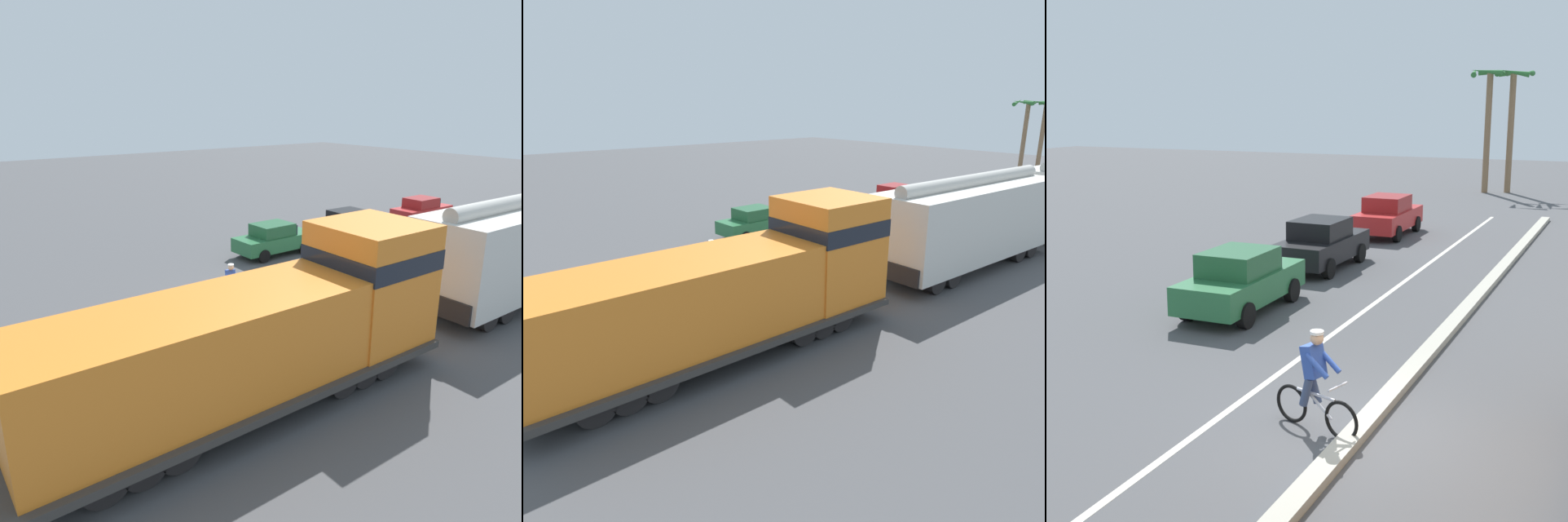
% 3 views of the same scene
% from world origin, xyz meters
% --- Properties ---
extents(ground_plane, '(120.00, 120.00, 0.00)m').
position_xyz_m(ground_plane, '(0.00, 0.00, 0.00)').
color(ground_plane, '#4C4C4F').
extents(median_curb, '(0.36, 36.00, 0.16)m').
position_xyz_m(median_curb, '(0.00, 6.00, 0.08)').
color(median_curb, '#B2AD9E').
rests_on(median_curb, ground).
extents(lane_stripe, '(0.14, 36.00, 0.01)m').
position_xyz_m(lane_stripe, '(-2.40, 6.00, 0.00)').
color(lane_stripe, silver).
rests_on(lane_stripe, ground).
extents(parked_car_green, '(1.89, 4.23, 1.62)m').
position_xyz_m(parked_car_green, '(-5.29, 5.37, 0.82)').
color(parked_car_green, '#286B3D').
rests_on(parked_car_green, ground).
extents(parked_car_black, '(1.88, 4.22, 1.62)m').
position_xyz_m(parked_car_black, '(-5.41, 10.81, 0.82)').
color(parked_car_black, black).
rests_on(parked_car_black, ground).
extents(parked_car_red, '(1.84, 4.20, 1.62)m').
position_xyz_m(parked_car_red, '(-5.37, 17.40, 0.82)').
color(parked_car_red, red).
rests_on(parked_car_red, ground).
extents(cyclist, '(1.66, 0.61, 1.71)m').
position_xyz_m(cyclist, '(-0.71, -0.22, 0.82)').
color(cyclist, black).
rests_on(cyclist, ground).
extents(palm_tree_near, '(2.26, 2.32, 7.24)m').
position_xyz_m(palm_tree_near, '(-3.42, 33.96, 5.02)').
color(palm_tree_near, '#846647').
rests_on(palm_tree_near, ground).
extents(palm_tree_far, '(2.35, 2.19, 7.32)m').
position_xyz_m(palm_tree_far, '(-4.66, 33.41, 5.05)').
color(palm_tree_far, '#846647').
rests_on(palm_tree_far, ground).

